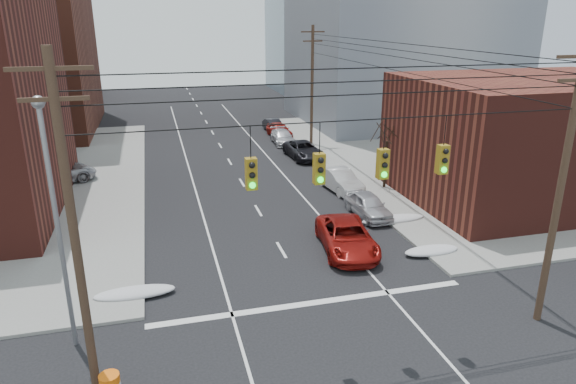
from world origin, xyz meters
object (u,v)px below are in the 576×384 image
parked_car_a (368,205)px  lot_car_c (5,183)px  red_pickup (347,237)px  lot_car_b (56,173)px  parked_car_e (279,130)px  lot_car_d (0,169)px  lot_car_a (15,188)px  parked_car_b (340,180)px  parked_car_d (283,137)px  parked_car_c (304,150)px  parked_car_f (274,126)px

parked_car_a → lot_car_c: size_ratio=0.87×
red_pickup → lot_car_b: 22.92m
parked_car_e → lot_car_d: bearing=-166.1°
red_pickup → lot_car_a: red_pickup is taller
lot_car_a → parked_car_b: bearing=-103.1°
parked_car_d → lot_car_d: 24.10m
lot_car_c → lot_car_b: bearing=-55.8°
parked_car_c → lot_car_c: lot_car_c is taller
parked_car_d → lot_car_d: size_ratio=1.05×
parked_car_a → lot_car_b: lot_car_b is taller
parked_car_c → red_pickup: bearing=-103.2°
parked_car_e → lot_car_d: (-23.79, -8.95, 0.16)m
parked_car_a → parked_car_d: (-0.37, 19.86, -0.07)m
parked_car_b → parked_car_c: 9.08m
parked_car_d → lot_car_c: (-22.19, -9.66, 0.20)m
parked_car_b → lot_car_a: (-21.76, 3.94, 0.04)m
lot_car_c → lot_car_d: (-1.17, 3.74, 0.03)m
red_pickup → parked_car_f: size_ratio=1.39×
parked_car_c → lot_car_d: (-23.79, -0.24, 0.16)m
parked_car_f → lot_car_c: size_ratio=0.81×
parked_car_b → lot_car_c: size_ratio=0.95×
parked_car_d → parked_car_e: size_ratio=1.07×
parked_car_c → lot_car_d: 23.80m
parked_car_f → lot_car_d: 26.42m
red_pickup → parked_car_d: bearing=91.2°
lot_car_a → lot_car_c: (-0.86, 1.16, 0.06)m
red_pickup → parked_car_c: 18.71m
parked_car_d → parked_car_e: bearing=84.1°
red_pickup → parked_car_f: (3.10, 29.68, -0.11)m
lot_car_c → parked_car_d: bearing=-58.1°
parked_car_e → parked_car_c: bearing=-96.7°
parked_car_a → lot_car_c: (-22.57, 10.20, 0.13)m
parked_car_c → parked_car_e: size_ratio=1.23×
parked_car_f → lot_car_d: lot_car_d is taller
parked_car_b → parked_car_d: bearing=83.9°
parked_car_a → lot_car_a: (-21.71, 9.04, 0.08)m
parked_car_c → lot_car_a: bearing=-170.4°
parked_car_f → lot_car_d: size_ratio=0.92×
parked_car_e → parked_car_a: bearing=-96.9°
parked_car_e → lot_car_c: bearing=-157.4°
red_pickup → parked_car_a: size_ratio=1.30×
red_pickup → parked_car_e: size_ratio=1.30×
parked_car_b → parked_car_c: (0.01, 9.08, -0.04)m
parked_car_e → lot_car_b: 22.56m
parked_car_a → parked_car_c: (0.06, 14.18, 0.00)m
lot_car_b → lot_car_d: lot_car_b is taller
red_pickup → parked_car_d: size_ratio=1.22×
parked_car_b → parked_car_c: size_ratio=0.89×
parked_car_b → parked_car_e: 17.79m
red_pickup → lot_car_a: bearing=152.0°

